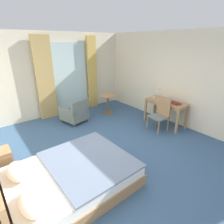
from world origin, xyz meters
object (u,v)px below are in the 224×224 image
bed (68,178)px  armchair_by_window (75,113)px  nightstand (1,162)px  writing_desk (166,104)px  round_cafe_table (108,100)px  closed_book (175,103)px  desk_chair (160,113)px  desk_lamp (157,90)px

bed → armchair_by_window: bearing=60.4°
bed → nightstand: size_ratio=4.67×
writing_desk → round_cafe_table: 2.07m
closed_book → desk_chair: bearing=169.1°
nightstand → desk_chair: bearing=-11.0°
closed_book → round_cafe_table: closed_book is taller
bed → round_cafe_table: (2.76, 2.52, 0.27)m
bed → closed_book: bearing=5.5°
bed → desk_lamp: size_ratio=5.48×
desk_lamp → closed_book: 0.74m
desk_lamp → armchair_by_window: size_ratio=0.46×
bed → closed_book: 3.69m
writing_desk → desk_lamp: size_ratio=3.08×
nightstand → closed_book: 4.63m
closed_book → bed: bearing=-168.8°
round_cafe_table → closed_book: bearing=-68.3°
armchair_by_window → closed_book: bearing=-44.9°
nightstand → desk_chair: (4.04, -0.79, 0.29)m
desk_chair → round_cafe_table: bearing=101.3°
writing_desk → round_cafe_table: (-0.85, 1.88, -0.16)m
desk_chair → armchair_by_window: (-1.73, 2.05, -0.21)m
nightstand → desk_lamp: size_ratio=1.17×
armchair_by_window → nightstand: bearing=-151.5°
armchair_by_window → round_cafe_table: size_ratio=1.26×
bed → writing_desk: (3.62, 0.64, 0.43)m
desk_lamp → desk_chair: bearing=-130.4°
bed → round_cafe_table: size_ratio=3.18×
bed → nightstand: bed is taller
writing_desk → desk_lamp: desk_lamp is taller
writing_desk → desk_lamp: 0.54m
writing_desk → closed_book: 0.31m
round_cafe_table → nightstand: bearing=-161.1°
desk_chair → closed_book: 0.54m
bed → armchair_by_window: bed is taller
writing_desk → armchair_by_window: size_ratio=1.42×
writing_desk → round_cafe_table: size_ratio=1.79×
bed → desk_chair: size_ratio=2.29×
writing_desk → bed: bearing=-170.0°
bed → desk_chair: bearing=8.7°
writing_desk → closed_book: bearing=-87.5°
nightstand → armchair_by_window: (2.31, 1.26, 0.09)m
bed → armchair_by_window: size_ratio=2.52×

